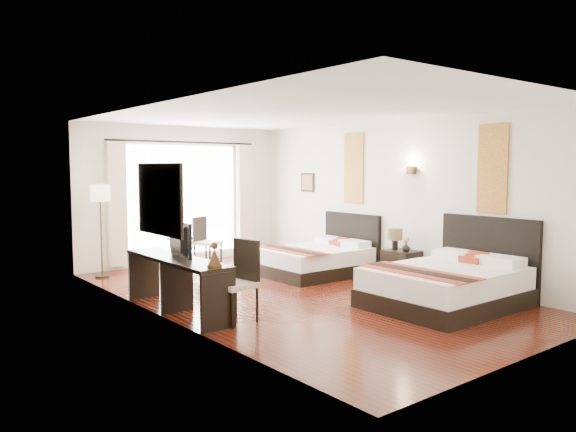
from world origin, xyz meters
TOP-DOWN VIEW (x-y plane):
  - floor at (0.00, 0.00)m, footprint 4.50×7.50m
  - ceiling at (0.00, 0.00)m, footprint 4.50×7.50m
  - wall_headboard at (2.25, 0.00)m, footprint 0.01×7.50m
  - wall_desk at (-2.25, 0.00)m, footprint 0.01×7.50m
  - wall_window at (0.00, 3.75)m, footprint 4.50×0.01m
  - wall_entry at (0.00, -3.75)m, footprint 4.50×0.01m
  - window_glass at (0.00, 3.73)m, footprint 2.40×0.02m
  - sheer_curtain at (0.00, 3.67)m, footprint 2.30×0.02m
  - drape_left at (-1.45, 3.63)m, footprint 0.35×0.14m
  - drape_right at (1.45, 3.63)m, footprint 0.35×0.14m
  - art_panel_near at (2.23, -1.91)m, footprint 0.03×0.50m
  - art_panel_far at (2.23, 1.04)m, footprint 0.03×0.50m
  - wall_sconce at (2.19, -0.39)m, footprint 0.10×0.14m
  - mirror_frame at (-2.22, 0.17)m, footprint 0.04×1.25m
  - mirror_glass at (-2.19, 0.17)m, footprint 0.01×1.12m
  - bed_near at (1.22, -1.91)m, footprint 2.17×1.69m
  - bed_far at (1.34, 1.04)m, footprint 1.93×1.50m
  - nightstand at (1.98, -0.39)m, footprint 0.46×0.57m
  - table_lamp at (1.98, -0.24)m, footprint 0.26×0.26m
  - vase at (1.94, -0.52)m, footprint 0.16×0.16m
  - console_desk at (-1.99, 0.17)m, footprint 0.50×2.20m
  - television at (-1.97, 0.25)m, footprint 0.25×0.84m
  - bronze_figurine at (-1.99, -0.83)m, footprint 0.23×0.23m
  - desk_chair at (-1.62, -0.73)m, footprint 0.55×0.55m
  - floor_lamp at (-1.91, 3.21)m, footprint 0.33×0.33m
  - side_table at (-0.36, 3.22)m, footprint 0.52×0.52m
  - fruit_bowl at (-0.32, 3.26)m, footprint 0.26×0.26m
  - window_chair at (0.23, 3.19)m, footprint 0.59×0.59m
  - jute_rug at (0.06, 2.46)m, footprint 1.52×1.31m

SIDE VIEW (x-z plane):
  - floor at x=0.00m, z-range -0.01..0.00m
  - jute_rug at x=0.06m, z-range 0.00..0.01m
  - nightstand at x=1.98m, z-range 0.00..0.55m
  - bed_far at x=1.34m, z-range -0.26..0.82m
  - window_chair at x=0.23m, z-range -0.19..0.78m
  - side_table at x=-0.36m, z-range 0.00..0.60m
  - bed_near at x=1.22m, z-range -0.29..0.93m
  - desk_chair at x=-1.62m, z-range -0.20..0.84m
  - console_desk at x=-1.99m, z-range 0.00..0.76m
  - vase at x=1.94m, z-range 0.50..0.65m
  - fruit_bowl at x=-0.32m, z-range 0.60..0.65m
  - table_lamp at x=1.98m, z-range 0.57..0.98m
  - bronze_figurine at x=-1.99m, z-range 0.76..1.03m
  - television at x=-1.97m, z-range 0.76..1.24m
  - drape_left at x=-1.45m, z-range 0.10..2.46m
  - drape_right at x=1.45m, z-range 0.10..2.46m
  - sheer_curtain at x=0.00m, z-range 0.25..2.35m
  - window_glass at x=0.00m, z-range 0.20..2.40m
  - wall_headboard at x=2.25m, z-range 0.00..2.80m
  - wall_desk at x=-2.25m, z-range 0.00..2.80m
  - wall_window at x=0.00m, z-range 0.00..2.80m
  - wall_entry at x=0.00m, z-range 0.00..2.80m
  - floor_lamp at x=-1.91m, z-range 0.58..2.24m
  - mirror_frame at x=-2.22m, z-range 1.08..2.02m
  - mirror_glass at x=-2.19m, z-range 1.14..1.96m
  - wall_sconce at x=2.19m, z-range 1.85..1.99m
  - art_panel_near at x=2.23m, z-range 1.27..2.62m
  - art_panel_far at x=2.23m, z-range 1.27..2.62m
  - ceiling at x=0.00m, z-range 2.78..2.80m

